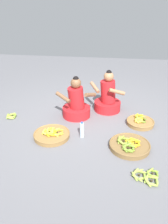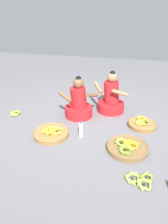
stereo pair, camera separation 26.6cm
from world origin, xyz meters
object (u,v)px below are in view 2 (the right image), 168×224
vendor_woman_behind (111,99)px  banana_basket_mid_right (51,133)px  loose_bananas_front_left (15,113)px  vendor_woman_front (79,104)px  banana_basket_near_bicycle (142,124)px  banana_basket_front_right (127,147)px  water_bottle (81,130)px  loose_bananas_back_center (140,180)px

vendor_woman_behind → banana_basket_mid_right: vendor_woman_behind is taller
loose_bananas_front_left → vendor_woman_front: bearing=11.0°
banana_basket_near_bicycle → loose_bananas_front_left: bearing=-178.2°
banana_basket_near_bicycle → loose_bananas_front_left: banana_basket_near_bicycle is taller
banana_basket_front_right → water_bottle: (-0.75, 0.20, 0.08)m
banana_basket_mid_right → water_bottle: size_ratio=2.11×
banana_basket_front_right → banana_basket_mid_right: 1.23m
banana_basket_mid_right → water_bottle: bearing=8.8°
banana_basket_near_bicycle → loose_bananas_front_left: 2.37m
vendor_woman_behind → banana_basket_mid_right: 1.41m
vendor_woman_behind → loose_bananas_front_left: 1.87m
water_bottle → vendor_woman_front: bearing=106.6°
banana_basket_front_right → banana_basket_near_bicycle: (0.22, 0.74, 0.00)m
loose_bananas_front_left → banana_basket_near_bicycle: bearing=1.8°
vendor_woman_behind → loose_bananas_back_center: (0.58, -1.85, -0.24)m
loose_bananas_back_center → loose_bananas_front_left: bearing=151.4°
vendor_woman_behind → banana_basket_front_right: 1.32m
vendor_woman_behind → loose_bananas_front_left: vendor_woman_behind is taller
banana_basket_front_right → banana_basket_near_bicycle: same height
vendor_woman_front → vendor_woman_behind: (0.56, 0.34, 0.01)m
banana_basket_mid_right → banana_basket_near_bicycle: bearing=23.0°
vendor_woman_behind → loose_bananas_back_center: vendor_woman_behind is taller
water_bottle → loose_bananas_back_center: bearing=-40.9°
vendor_woman_front → banana_basket_mid_right: vendor_woman_front is taller
vendor_woman_front → water_bottle: (0.21, -0.70, -0.12)m
banana_basket_front_right → vendor_woman_behind: bearing=107.6°
banana_basket_front_right → banana_basket_near_bicycle: size_ratio=1.27×
loose_bananas_front_left → banana_basket_front_right: bearing=-17.2°
loose_bananas_front_left → loose_bananas_back_center: loose_bananas_front_left is taller
vendor_woman_front → loose_bananas_front_left: bearing=-169.0°
loose_bananas_front_left → water_bottle: (1.41, -0.47, 0.10)m
water_bottle → banana_basket_mid_right: bearing=-171.2°
loose_bananas_back_center → banana_basket_near_bicycle: bearing=88.7°
banana_basket_front_right → water_bottle: bearing=164.8°
vendor_woman_behind → loose_bananas_back_center: size_ratio=2.23×
vendor_woman_front → loose_bananas_front_left: (-1.20, -0.23, -0.22)m
banana_basket_front_right → loose_bananas_back_center: 0.64m
vendor_woman_front → loose_bananas_back_center: 1.91m
banana_basket_front_right → banana_basket_mid_right: bearing=174.0°
vendor_woman_behind → banana_basket_front_right: size_ratio=1.34×
vendor_woman_behind → banana_basket_near_bicycle: 0.82m
banana_basket_front_right → loose_bananas_front_left: size_ratio=2.87×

